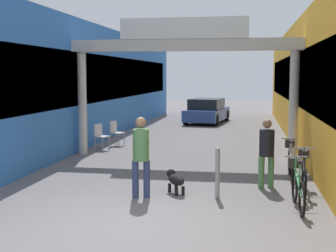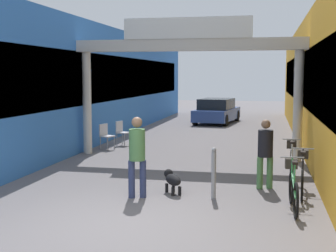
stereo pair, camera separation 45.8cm
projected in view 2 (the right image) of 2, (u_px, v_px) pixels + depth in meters
The scene contains 13 objects.
ground_plane at pixel (125, 220), 8.36m from camera, with size 80.00×80.00×0.00m, color slate.
storefront_left at pixel (87, 83), 19.87m from camera, with size 3.00×26.00×4.48m.
arcade_sign_gateway at pixel (188, 59), 14.48m from camera, with size 7.40×0.47×4.33m.
pedestrian_with_dog at pixel (137, 152), 9.80m from camera, with size 0.44×0.44×1.72m.
pedestrian_companion at pixel (265, 150), 10.59m from camera, with size 0.45×0.45×1.59m.
dog_on_leash at pixel (172, 179), 10.23m from camera, with size 0.57×0.69×0.50m.
bicycle_green_nearest at pixel (293, 187), 9.00m from camera, with size 0.46×1.69×0.98m.
bicycle_black_second at pixel (302, 174), 10.13m from camera, with size 0.46×1.69×0.98m.
bicycle_silver_third at pixel (292, 162), 11.63m from camera, with size 0.46×1.69×0.98m.
bollard_post_metal at pixel (214, 173), 9.76m from camera, with size 0.10×0.10×1.08m.
cafe_chair_aluminium_nearer at pixel (106, 134), 16.27m from camera, with size 0.52×0.52×0.89m.
cafe_chair_aluminium_farther at pixel (121, 131), 17.25m from camera, with size 0.50×0.50×0.89m.
parked_car_blue at pixel (217, 111), 25.25m from camera, with size 2.29×4.20×1.33m.
Camera 2 is at (2.44, -7.79, 2.58)m, focal length 50.00 mm.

